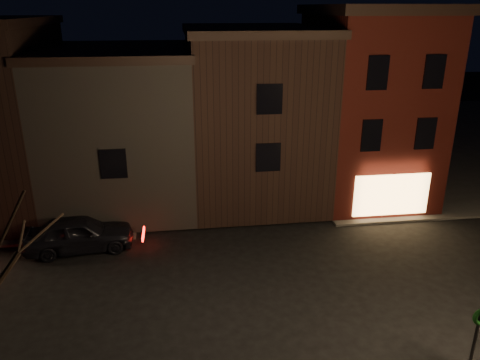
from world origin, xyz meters
The scene contains 6 objects.
ground centered at (0.00, 0.00, 0.00)m, with size 120.00×120.00×0.00m, color black.
sidewalk_far_right centered at (20.00, 20.00, 0.06)m, with size 30.00×30.00×0.12m, color #2D2B28.
corner_building centered at (8.00, 9.47, 5.40)m, with size 6.50×8.50×10.50m.
row_building_a centered at (1.50, 10.50, 4.83)m, with size 7.30×10.30×9.40m.
row_building_b centered at (-5.75, 10.50, 4.33)m, with size 7.80×10.30×8.40m.
parked_car_a centered at (-7.40, 4.34, 0.81)m, with size 1.92×4.78×1.63m, color black.
Camera 1 is at (-2.74, -15.56, 10.50)m, focal length 35.00 mm.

